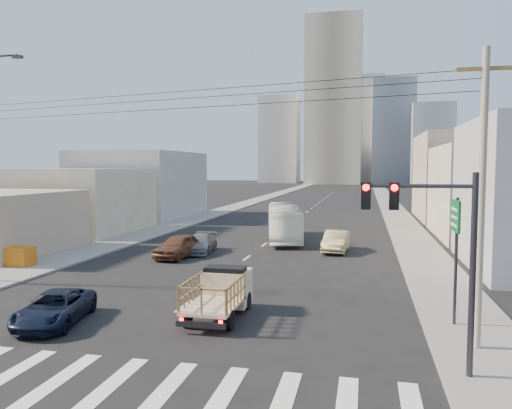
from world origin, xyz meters
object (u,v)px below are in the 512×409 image
at_px(flatbed_pickup, 220,290).
at_px(traffic_signal, 435,239).
at_px(sedan_brown, 179,246).
at_px(green_sign, 456,230).
at_px(utility_pole, 482,196).
at_px(sedan_grey, 200,244).
at_px(crate_stack, 18,256).
at_px(navy_pickup, 55,308).
at_px(city_bus, 284,222).
at_px(sedan_tan, 336,241).

relative_size(flatbed_pickup, traffic_signal, 0.73).
distance_m(flatbed_pickup, traffic_signal, 9.43).
height_order(sedan_brown, green_sign, green_sign).
distance_m(green_sign, utility_pole, 2.91).
bearing_deg(utility_pole, traffic_signal, -124.61).
height_order(sedan_brown, sedan_grey, sedan_brown).
bearing_deg(crate_stack, sedan_brown, 32.16).
distance_m(navy_pickup, traffic_signal, 14.42).
relative_size(flatbed_pickup, city_bus, 0.41).
height_order(flatbed_pickup, sedan_brown, flatbed_pickup).
xyz_separation_m(city_bus, green_sign, (10.05, -21.40, 2.24)).
bearing_deg(sedan_grey, green_sign, -48.63).
bearing_deg(navy_pickup, crate_stack, 122.56).
height_order(flatbed_pickup, traffic_signal, traffic_signal).
bearing_deg(navy_pickup, sedan_brown, 80.79).
relative_size(navy_pickup, utility_pole, 0.45).
bearing_deg(navy_pickup, green_sign, -0.33).
height_order(sedan_grey, green_sign, green_sign).
bearing_deg(green_sign, utility_pole, -82.33).
height_order(green_sign, utility_pole, utility_pole).
distance_m(sedan_brown, traffic_signal, 22.28).
height_order(sedan_brown, crate_stack, sedan_brown).
bearing_deg(utility_pole, city_bus, 113.48).
xyz_separation_m(sedan_brown, utility_pole, (16.07, -14.23, 4.40)).
bearing_deg(traffic_signal, crate_stack, 153.34).
xyz_separation_m(flatbed_pickup, crate_stack, (-15.00, 7.01, -0.40)).
relative_size(sedan_tan, sedan_grey, 1.01).
distance_m(sedan_brown, sedan_tan, 11.36).
xyz_separation_m(flatbed_pickup, utility_pole, (9.50, -1.91, 4.09)).
xyz_separation_m(city_bus, sedan_brown, (-5.69, -9.68, -0.71)).
height_order(flatbed_pickup, sedan_tan, flatbed_pickup).
bearing_deg(navy_pickup, flatbed_pickup, 9.80).
height_order(sedan_brown, utility_pole, utility_pole).
xyz_separation_m(city_bus, sedan_tan, (4.64, -4.94, -0.75)).
bearing_deg(sedan_brown, green_sign, -28.66).
relative_size(sedan_grey, utility_pole, 0.45).
relative_size(sedan_brown, sedan_grey, 1.02).
relative_size(navy_pickup, traffic_signal, 0.74).
height_order(sedan_tan, sedan_grey, sedan_tan).
bearing_deg(city_bus, sedan_grey, -134.44).
bearing_deg(sedan_grey, traffic_signal, -60.07).
xyz_separation_m(navy_pickup, green_sign, (15.24, 2.91, 3.12)).
relative_size(city_bus, sedan_tan, 2.35).
bearing_deg(sedan_grey, navy_pickup, -96.69).
bearing_deg(flatbed_pickup, city_bus, 92.29).
bearing_deg(navy_pickup, city_bus, 66.80).
distance_m(green_sign, crate_stack, 25.19).
distance_m(sedan_brown, utility_pole, 21.91).
distance_m(sedan_tan, crate_stack, 21.28).
relative_size(sedan_tan, crate_stack, 2.54).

